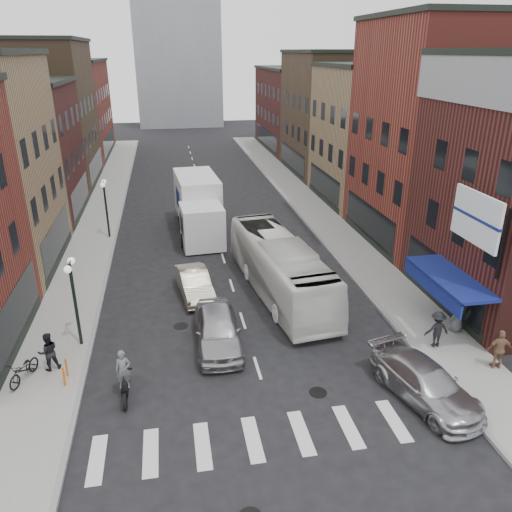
# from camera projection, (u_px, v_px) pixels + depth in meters

# --- Properties ---
(ground) EXTENTS (160.00, 160.00, 0.00)m
(ground) POSITION_uv_depth(u_px,v_px,m) (262.00, 383.00, 19.77)
(ground) COLOR black
(ground) RESTS_ON ground
(sidewalk_left) EXTENTS (3.00, 74.00, 0.15)m
(sidewalk_left) POSITION_uv_depth(u_px,v_px,m) (100.00, 221.00, 38.35)
(sidewalk_left) COLOR gray
(sidewalk_left) RESTS_ON ground
(sidewalk_right) EXTENTS (3.00, 74.00, 0.15)m
(sidewalk_right) POSITION_uv_depth(u_px,v_px,m) (313.00, 209.00, 41.15)
(sidewalk_right) COLOR gray
(sidewalk_right) RESTS_ON ground
(curb_left) EXTENTS (0.20, 74.00, 0.16)m
(curb_left) POSITION_uv_depth(u_px,v_px,m) (120.00, 220.00, 38.63)
(curb_left) COLOR gray
(curb_left) RESTS_ON ground
(curb_right) EXTENTS (0.20, 74.00, 0.16)m
(curb_right) POSITION_uv_depth(u_px,v_px,m) (295.00, 211.00, 40.93)
(curb_right) COLOR gray
(curb_right) RESTS_ON ground
(crosswalk_stripes) EXTENTS (12.00, 2.20, 0.01)m
(crosswalk_stripes) POSITION_uv_depth(u_px,v_px,m) (279.00, 436.00, 17.04)
(crosswalk_stripes) COLOR silver
(crosswalk_stripes) RESTS_ON ground
(bldg_left_mid_b) EXTENTS (10.30, 10.20, 10.30)m
(bldg_left_mid_b) POSITION_uv_depth(u_px,v_px,m) (4.00, 153.00, 37.16)
(bldg_left_mid_b) COLOR #431B18
(bldg_left_mid_b) RESTS_ON ground
(bldg_left_far_a) EXTENTS (10.30, 12.20, 13.30)m
(bldg_left_far_a) POSITION_uv_depth(u_px,v_px,m) (34.00, 115.00, 46.59)
(bldg_left_far_a) COLOR #473523
(bldg_left_far_a) RESTS_ON ground
(bldg_left_far_b) EXTENTS (10.30, 16.20, 11.30)m
(bldg_left_far_b) POSITION_uv_depth(u_px,v_px,m) (62.00, 110.00, 59.71)
(bldg_left_far_b) COLOR maroon
(bldg_left_far_b) RESTS_ON ground
(bldg_right_mid_a) EXTENTS (10.30, 10.20, 14.30)m
(bldg_right_mid_a) POSITION_uv_depth(u_px,v_px,m) (449.00, 135.00, 32.24)
(bldg_right_mid_a) COLOR maroon
(bldg_right_mid_a) RESTS_ON ground
(bldg_right_mid_b) EXTENTS (10.30, 10.20, 11.30)m
(bldg_right_mid_b) POSITION_uv_depth(u_px,v_px,m) (383.00, 135.00, 41.91)
(bldg_right_mid_b) COLOR #A28159
(bldg_right_mid_b) RESTS_ON ground
(bldg_right_far_a) EXTENTS (10.30, 12.20, 12.30)m
(bldg_right_far_a) POSITION_uv_depth(u_px,v_px,m) (340.00, 113.00, 51.73)
(bldg_right_far_a) COLOR #473523
(bldg_right_far_a) RESTS_ON ground
(bldg_right_far_b) EXTENTS (10.30, 16.20, 10.30)m
(bldg_right_far_b) POSITION_uv_depth(u_px,v_px,m) (304.00, 109.00, 64.84)
(bldg_right_far_b) COLOR #431B18
(bldg_right_far_b) RESTS_ON ground
(awning_blue) EXTENTS (1.80, 5.00, 0.78)m
(awning_blue) POSITION_uv_depth(u_px,v_px,m) (446.00, 279.00, 22.51)
(awning_blue) COLOR navy
(awning_blue) RESTS_ON ground
(billboard_sign) EXTENTS (1.52, 3.00, 3.70)m
(billboard_sign) POSITION_uv_depth(u_px,v_px,m) (478.00, 220.00, 19.30)
(billboard_sign) COLOR black
(billboard_sign) RESTS_ON ground
(streetlamp_near) EXTENTS (0.32, 1.22, 4.11)m
(streetlamp_near) POSITION_uv_depth(u_px,v_px,m) (73.00, 288.00, 21.08)
(streetlamp_near) COLOR black
(streetlamp_near) RESTS_ON ground
(streetlamp_far) EXTENTS (0.32, 1.22, 4.11)m
(streetlamp_far) POSITION_uv_depth(u_px,v_px,m) (105.00, 198.00, 33.81)
(streetlamp_far) COLOR black
(streetlamp_far) RESTS_ON ground
(bike_rack) EXTENTS (0.08, 0.68, 0.80)m
(bike_rack) POSITION_uv_depth(u_px,v_px,m) (65.00, 372.00, 19.49)
(bike_rack) COLOR #D8590C
(bike_rack) RESTS_ON sidewalk_left
(box_truck) EXTENTS (3.16, 9.19, 3.93)m
(box_truck) POSITION_uv_depth(u_px,v_px,m) (199.00, 207.00, 35.33)
(box_truck) COLOR silver
(box_truck) RESTS_ON ground
(motorcycle_rider) EXTENTS (0.57, 2.04, 2.08)m
(motorcycle_rider) POSITION_uv_depth(u_px,v_px,m) (124.00, 376.00, 18.54)
(motorcycle_rider) COLOR black
(motorcycle_rider) RESTS_ON ground
(transit_bus) EXTENTS (3.86, 11.30, 3.08)m
(transit_bus) POSITION_uv_depth(u_px,v_px,m) (280.00, 267.00, 26.48)
(transit_bus) COLOR silver
(transit_bus) RESTS_ON ground
(sedan_left_near) EXTENTS (2.04, 4.91, 1.66)m
(sedan_left_near) POSITION_uv_depth(u_px,v_px,m) (218.00, 329.00, 21.95)
(sedan_left_near) COLOR #A6A5AA
(sedan_left_near) RESTS_ON ground
(sedan_left_far) EXTENTS (2.00, 4.43, 1.41)m
(sedan_left_far) POSITION_uv_depth(u_px,v_px,m) (194.00, 283.00, 26.56)
(sedan_left_far) COLOR beige
(sedan_left_far) RESTS_ON ground
(curb_car) EXTENTS (3.20, 5.30, 1.44)m
(curb_car) POSITION_uv_depth(u_px,v_px,m) (425.00, 383.00, 18.57)
(curb_car) COLOR #A5A5A9
(curb_car) RESTS_ON ground
(parked_bicycle) EXTENTS (1.23, 1.92, 0.95)m
(parked_bicycle) POSITION_uv_depth(u_px,v_px,m) (24.00, 370.00, 19.50)
(parked_bicycle) COLOR black
(parked_bicycle) RESTS_ON sidewalk_left
(ped_left_solo) EXTENTS (0.92, 0.72, 1.65)m
(ped_left_solo) POSITION_uv_depth(u_px,v_px,m) (48.00, 352.00, 20.05)
(ped_left_solo) COLOR black
(ped_left_solo) RESTS_ON sidewalk_left
(ped_right_a) EXTENTS (1.09, 0.55, 1.67)m
(ped_right_a) POSITION_uv_depth(u_px,v_px,m) (437.00, 329.00, 21.65)
(ped_right_a) COLOR black
(ped_right_a) RESTS_ON sidewalk_right
(ped_right_b) EXTENTS (1.08, 0.66, 1.72)m
(ped_right_b) POSITION_uv_depth(u_px,v_px,m) (499.00, 349.00, 20.14)
(ped_right_b) COLOR brown
(ped_right_b) RESTS_ON sidewalk_right
(ped_right_c) EXTENTS (1.04, 0.92, 1.79)m
(ped_right_c) POSITION_uv_depth(u_px,v_px,m) (458.00, 313.00, 22.83)
(ped_right_c) COLOR #505357
(ped_right_c) RESTS_ON sidewalk_right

